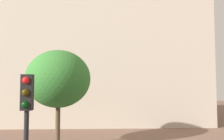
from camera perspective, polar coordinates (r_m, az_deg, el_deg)
name	(u,v)px	position (r m, az deg, el deg)	size (l,w,h in m)	color
landmark_building	(103,43)	(31.70, -2.18, 6.32)	(24.82, 12.82, 31.76)	beige
traffic_light_pole	(26,130)	(6.58, -19.46, -12.99)	(0.28, 0.34, 4.57)	black
tree_curb_far	(58,79)	(17.79, -12.42, -2.06)	(4.56, 4.56, 6.88)	brown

